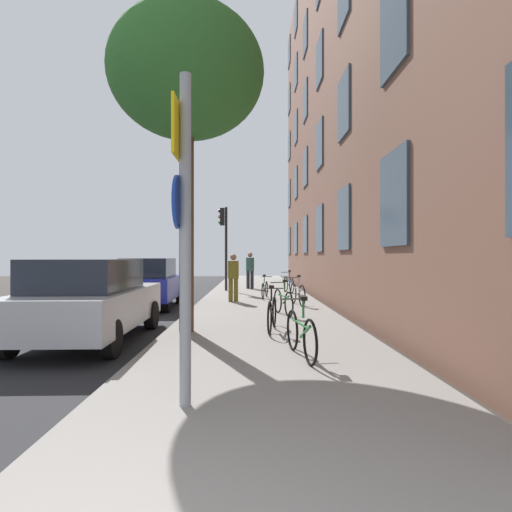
{
  "coord_description": "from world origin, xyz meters",
  "views": [
    {
      "loc": [
        0.8,
        -1.58,
        1.67
      ],
      "look_at": [
        1.0,
        13.56,
        1.71
      ],
      "focal_mm": 29.94,
      "sensor_mm": 36.0,
      "label": 1
    }
  ],
  "objects": [
    {
      "name": "car_0",
      "position": [
        -2.34,
        6.81,
        0.84
      ],
      "size": [
        1.94,
        4.51,
        1.62
      ],
      "color": "#B7B7BC",
      "rests_on": "road_asphalt"
    },
    {
      "name": "road_asphalt",
      "position": [
        -4.5,
        15.0,
        0.01
      ],
      "size": [
        7.0,
        38.0,
        0.01
      ],
      "primitive_type": "cube",
      "color": "#232326",
      "rests_on": "ground"
    },
    {
      "name": "sign_post",
      "position": [
        0.09,
        2.89,
        2.08
      ],
      "size": [
        0.16,
        0.6,
        3.47
      ],
      "color": "gray",
      "rests_on": "sidewalk"
    },
    {
      "name": "tree_near",
      "position": [
        -0.53,
        7.34,
        5.49
      ],
      "size": [
        3.25,
        3.25,
        6.79
      ],
      "color": "#4C3823",
      "rests_on": "sidewalk"
    },
    {
      "name": "traffic_light",
      "position": [
        -0.42,
        18.21,
        2.76
      ],
      "size": [
        0.43,
        0.24,
        3.87
      ],
      "color": "black",
      "rests_on": "sidewalk"
    },
    {
      "name": "ground_plane",
      "position": [
        -2.4,
        15.0,
        0.0
      ],
      "size": [
        41.8,
        41.8,
        0.0
      ],
      "primitive_type": "plane",
      "color": "#332D28"
    },
    {
      "name": "bicycle_2",
      "position": [
        1.68,
        9.79,
        0.49
      ],
      "size": [
        0.53,
        1.59,
        0.95
      ],
      "color": "black",
      "rests_on": "sidewalk"
    },
    {
      "name": "pedestrian_1",
      "position": [
        0.79,
        19.36,
        1.14
      ],
      "size": [
        0.48,
        0.48,
        1.78
      ],
      "color": "#26262D",
      "rests_on": "sidewalk"
    },
    {
      "name": "bicycle_1",
      "position": [
        1.26,
        7.39,
        0.5
      ],
      "size": [
        0.43,
        1.65,
        0.97
      ],
      "color": "black",
      "rests_on": "sidewalk"
    },
    {
      "name": "sidewalk",
      "position": [
        1.1,
        15.0,
        0.06
      ],
      "size": [
        4.2,
        38.0,
        0.12
      ],
      "primitive_type": "cube",
      "color": "gray",
      "rests_on": "ground"
    },
    {
      "name": "building_facade",
      "position": [
        3.69,
        14.5,
        8.44
      ],
      "size": [
        0.56,
        27.0,
        16.86
      ],
      "color": "brown",
      "rests_on": "ground"
    },
    {
      "name": "bicycle_0",
      "position": [
        1.58,
        4.99,
        0.5
      ],
      "size": [
        0.43,
        1.7,
        0.96
      ],
      "color": "black",
      "rests_on": "sidewalk"
    },
    {
      "name": "bicycle_4",
      "position": [
        1.35,
        14.59,
        0.47
      ],
      "size": [
        0.45,
        1.66,
        0.89
      ],
      "color": "black",
      "rests_on": "sidewalk"
    },
    {
      "name": "pedestrian_0",
      "position": [
        0.21,
        13.24,
        1.07
      ],
      "size": [
        0.37,
        0.37,
        1.66
      ],
      "color": "olive",
      "rests_on": "sidewalk"
    },
    {
      "name": "bicycle_5",
      "position": [
        2.47,
        16.99,
        0.5
      ],
      "size": [
        0.45,
        1.65,
        0.98
      ],
      "color": "black",
      "rests_on": "sidewalk"
    },
    {
      "name": "car_1",
      "position": [
        -2.49,
        12.45,
        0.84
      ],
      "size": [
        1.86,
        3.98,
        1.62
      ],
      "color": "navy",
      "rests_on": "road_asphalt"
    },
    {
      "name": "bicycle_3",
      "position": [
        2.33,
        12.19,
        0.5
      ],
      "size": [
        0.46,
        1.68,
        0.97
      ],
      "color": "black",
      "rests_on": "sidewalk"
    }
  ]
}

